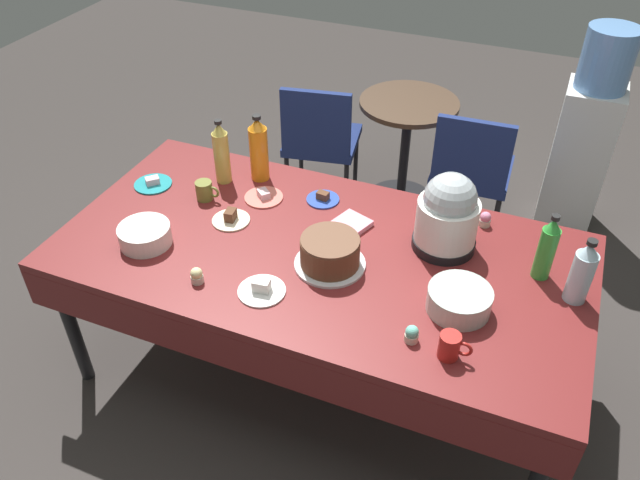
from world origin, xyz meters
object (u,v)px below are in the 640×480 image
object	(u,v)px
potluck_table	(320,261)
cupcake_mint	(197,276)
soda_bottle_orange_juice	(259,150)
round_cafe_table	(406,134)
ceramic_snack_bowl	(145,235)
glass_salad_bowl	(459,300)
soda_bottle_lime_soda	(547,249)
dessert_plate_cobalt	(323,198)
dessert_plate_cream	(231,218)
soda_bottle_water	(582,273)
maroon_chair_left	(320,137)
dessert_plate_coral	(264,196)
water_cooler	(584,138)
cupcake_berry	(412,334)
maroon_chair_right	(472,167)
coffee_mug_olive	(205,191)
slow_cooker	(448,215)
cupcake_vanilla	(485,219)
coffee_mug_red	(450,346)
dessert_plate_white	(262,289)
frosted_layer_cake	(330,253)
dessert_plate_teal	(153,183)

from	to	relation	value
potluck_table	cupcake_mint	bearing A→B (deg)	-135.08
soda_bottle_orange_juice	round_cafe_table	world-z (taller)	soda_bottle_orange_juice
ceramic_snack_bowl	soda_bottle_orange_juice	xyz separation A→B (m)	(0.22, 0.64, 0.11)
potluck_table	glass_salad_bowl	xyz separation A→B (m)	(0.61, -0.13, 0.11)
ceramic_snack_bowl	soda_bottle_lime_soda	world-z (taller)	soda_bottle_lime_soda
dessert_plate_cobalt	dessert_plate_cream	bearing A→B (deg)	-136.07
soda_bottle_water	maroon_chair_left	xyz separation A→B (m)	(-1.54, 1.22, -0.39)
glass_salad_bowl	dessert_plate_coral	size ratio (longest dim) A/B	1.34
potluck_table	dessert_plate_cream	bearing A→B (deg)	175.48
dessert_plate_cobalt	soda_bottle_orange_juice	xyz separation A→B (m)	(-0.35, 0.06, 0.15)
cupcake_mint	water_cooler	world-z (taller)	water_cooler
cupcake_berry	water_cooler	bearing A→B (deg)	77.09
soda_bottle_orange_juice	maroon_chair_right	xyz separation A→B (m)	(0.88, 0.91, -0.41)
ceramic_snack_bowl	dessert_plate_coral	size ratio (longest dim) A/B	1.22
soda_bottle_orange_juice	coffee_mug_olive	world-z (taller)	soda_bottle_orange_juice
slow_cooker	cupcake_vanilla	bearing A→B (deg)	58.24
dessert_plate_cream	coffee_mug_red	world-z (taller)	coffee_mug_red
dessert_plate_white	frosted_layer_cake	bearing A→B (deg)	53.21
cupcake_vanilla	round_cafe_table	bearing A→B (deg)	120.46
soda_bottle_lime_soda	soda_bottle_water	size ratio (longest dim) A/B	1.04
ceramic_snack_bowl	dessert_plate_white	size ratio (longest dim) A/B	1.17
slow_cooker	dessert_plate_teal	bearing A→B (deg)	-177.27
maroon_chair_right	soda_bottle_lime_soda	bearing A→B (deg)	-67.69
cupcake_mint	round_cafe_table	distance (m)	1.95
frosted_layer_cake	dessert_plate_teal	world-z (taller)	frosted_layer_cake
slow_cooker	soda_bottle_orange_juice	world-z (taller)	slow_cooker
dessert_plate_cobalt	cupcake_berry	world-z (taller)	cupcake_berry
cupcake_mint	round_cafe_table	world-z (taller)	cupcake_mint
dessert_plate_teal	cupcake_mint	bearing A→B (deg)	-42.91
ceramic_snack_bowl	frosted_layer_cake	bearing A→B (deg)	11.81
cupcake_berry	round_cafe_table	world-z (taller)	cupcake_berry
potluck_table	dessert_plate_cobalt	bearing A→B (deg)	110.23
dessert_plate_cream	dessert_plate_coral	bearing A→B (deg)	75.61
dessert_plate_teal	cupcake_vanilla	distance (m)	1.55
dessert_plate_coral	cupcake_vanilla	xyz separation A→B (m)	(0.98, 0.18, 0.02)
dessert_plate_teal	soda_bottle_water	bearing A→B (deg)	-1.61
dessert_plate_coral	soda_bottle_water	bearing A→B (deg)	-6.35
soda_bottle_water	water_cooler	distance (m)	1.66
dessert_plate_cobalt	round_cafe_table	size ratio (longest dim) A/B	0.21
ceramic_snack_bowl	maroon_chair_right	xyz separation A→B (m)	(1.10, 1.55, -0.30)
glass_salad_bowl	maroon_chair_right	bearing A→B (deg)	98.10
coffee_mug_red	round_cafe_table	distance (m)	2.04
cupcake_mint	coffee_mug_olive	world-z (taller)	coffee_mug_olive
cupcake_berry	soda_bottle_orange_juice	bearing A→B (deg)	142.29
ceramic_snack_bowl	dessert_plate_cream	world-z (taller)	ceramic_snack_bowl
potluck_table	coffee_mug_olive	world-z (taller)	coffee_mug_olive
dessert_plate_cream	cupcake_berry	world-z (taller)	cupcake_berry
ceramic_snack_bowl	cupcake_vanilla	world-z (taller)	ceramic_snack_bowl
maroon_chair_right	water_cooler	bearing A→B (deg)	36.44
cupcake_berry	glass_salad_bowl	bearing A→B (deg)	61.74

